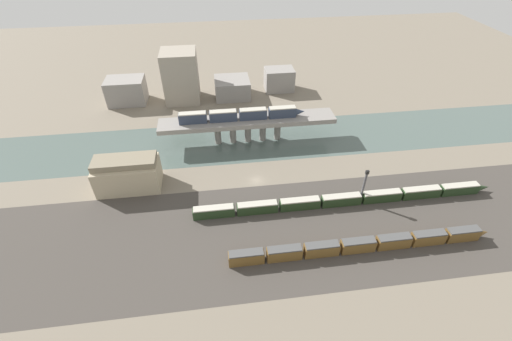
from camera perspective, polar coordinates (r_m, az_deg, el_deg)
name	(u,v)px	position (r m, az deg, el deg)	size (l,w,h in m)	color
ground_plane	(256,181)	(117.52, 0.04, -1.68)	(400.00, 400.00, 0.00)	#756B5B
railbed_yard	(267,233)	(100.54, 1.86, -10.45)	(280.00, 42.00, 0.01)	#423D38
river_water	(248,141)	(137.54, -1.34, 5.01)	(320.00, 29.52, 0.01)	#4C5B56
bridge	(248,123)	(133.24, -1.39, 7.93)	(67.74, 9.59, 9.92)	gray
train_on_bridge	(241,115)	(131.17, -2.46, 9.29)	(48.02, 3.03, 4.09)	#2D384C
train_yard_near	(361,245)	(99.52, 17.16, -11.76)	(73.84, 2.73, 3.97)	brown
train_yard_mid	(346,199)	(111.50, 14.70, -4.70)	(96.69, 2.67, 3.57)	#23381E
warehouse_building	(128,174)	(119.41, -20.59, -0.49)	(20.20, 10.95, 11.45)	tan
signal_tower	(364,186)	(110.76, 17.51, -2.51)	(1.00, 0.76, 12.43)	#4C4C51
city_block_far_left	(126,91)	(174.66, -20.78, 12.31)	(17.20, 12.43, 11.52)	gray
city_block_left	(181,76)	(167.48, -12.41, 15.08)	(15.79, 15.19, 23.42)	gray
city_block_center	(232,88)	(170.72, -3.99, 13.60)	(16.55, 15.32, 8.65)	gray
city_block_right	(279,79)	(176.91, 3.87, 14.90)	(14.13, 10.31, 10.75)	gray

